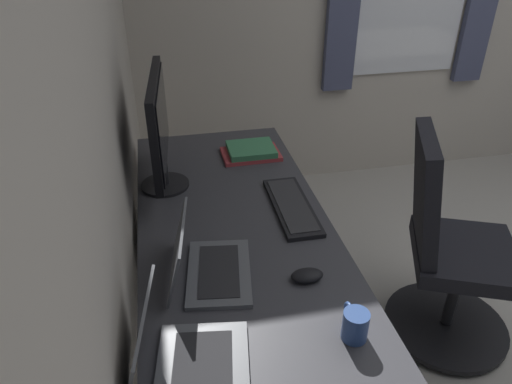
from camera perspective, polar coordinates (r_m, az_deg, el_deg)
wall_back at (r=1.19m, az=-20.67°, el=6.54°), size 4.42×0.10×2.60m
desk at (r=1.72m, az=-1.65°, el=-8.40°), size 1.96×0.71×0.73m
drawer_pedestal at (r=2.14m, az=-3.66°, el=-10.13°), size 0.40×0.51×0.69m
monitor_primary at (r=1.94m, az=-11.37°, el=7.63°), size 0.56×0.20×0.47m
laptop_leftmost at (r=1.27m, az=-9.27°, el=-19.34°), size 0.37×0.34×0.23m
laptop_left at (r=1.55m, az=-6.32°, el=-8.39°), size 0.35×0.30×0.20m
keyboard_main at (r=1.88m, az=4.28°, el=-1.70°), size 0.42×0.14×0.02m
mouse_main at (r=1.55m, az=6.06°, el=-9.80°), size 0.06×0.10×0.03m
book_stack_near at (r=2.26m, az=-0.59°, el=4.83°), size 0.19×0.27×0.05m
coffee_mug at (r=1.38m, az=11.61°, el=-15.10°), size 0.11×0.07×0.09m
office_chair at (r=2.25m, az=21.63°, el=-6.76°), size 0.57×0.61×0.97m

